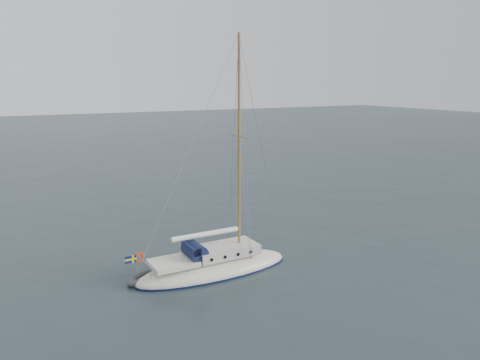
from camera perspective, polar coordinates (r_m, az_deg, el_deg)
ground at (r=30.13m, az=-0.41°, el=-10.25°), size 300.00×300.00×0.00m
sailboat at (r=28.64m, az=-3.19°, el=-9.09°), size 10.35×3.10×14.74m
dinghy at (r=28.39m, az=-11.18°, el=-11.55°), size 2.78×1.26×0.40m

